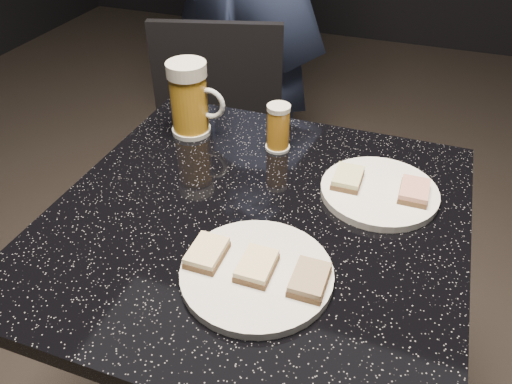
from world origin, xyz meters
TOP-DOWN VIEW (x-y plane):
  - plate_large at (0.05, -0.13)m, footprint 0.23×0.23m
  - plate_small at (0.19, 0.13)m, footprint 0.21×0.21m
  - table at (0.00, 0.00)m, footprint 0.70×0.70m
  - beer_mug at (-0.22, 0.22)m, footprint 0.12×0.08m
  - beer_tumbler at (-0.03, 0.22)m, footprint 0.05×0.05m
  - chair at (-0.31, 0.50)m, footprint 0.46×0.46m
  - canapes_on_plate_large at (0.05, -0.13)m, footprint 0.21×0.07m
  - canapes_on_plate_small at (0.19, 0.13)m, footprint 0.17×0.07m

SIDE VIEW (x-z plane):
  - chair at x=-0.31m, z-range 0.07..0.93m
  - table at x=0.00m, z-range 0.13..0.88m
  - plate_large at x=0.05m, z-range 0.75..0.76m
  - plate_small at x=0.19m, z-range 0.75..0.76m
  - canapes_on_plate_large at x=0.05m, z-range 0.76..0.78m
  - canapes_on_plate_small at x=0.19m, z-range 0.76..0.78m
  - beer_tumbler at x=-0.03m, z-range 0.75..0.85m
  - beer_mug at x=-0.22m, z-range 0.75..0.91m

